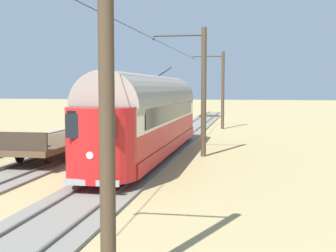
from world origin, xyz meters
TOP-DOWN VIEW (x-y plane):
  - ground_plane at (0.00, 0.00)m, footprint 220.00×220.00m
  - track_streetcar_siding at (-4.63, -0.31)m, footprint 2.80×80.00m
  - track_adjacent_siding at (0.00, -0.31)m, footprint 2.80×80.00m
  - track_third_siding at (4.63, -0.31)m, footprint 2.80×80.00m
  - vintage_streetcar at (-4.63, 3.61)m, footprint 2.65×18.05m
  - flatcar_far_siding at (0.00, 3.15)m, footprint 2.80×12.14m
  - catenary_pole_foreground at (-7.24, -14.06)m, footprint 2.92×0.28m
  - catenary_pole_mid_near at (-7.24, 2.56)m, footprint 2.92×0.28m
  - catenary_pole_mid_far at (-7.24, 19.18)m, footprint 2.92×0.28m
  - overhead_wire_run at (-4.69, 1.82)m, footprint 2.71×37.24m
  - track_end_bumper at (0.00, -11.32)m, footprint 1.80×0.60m

SIDE VIEW (x-z plane):
  - ground_plane at x=0.00m, z-range 0.00..0.00m
  - track_streetcar_siding at x=-4.63m, z-range -0.04..0.14m
  - track_adjacent_siding at x=0.00m, z-range -0.04..0.14m
  - track_third_siding at x=4.63m, z-range -0.04..0.14m
  - track_end_bumper at x=0.00m, z-range 0.00..0.80m
  - flatcar_far_siding at x=0.00m, z-range 0.06..1.66m
  - vintage_streetcar at x=-4.63m, z-range -0.14..4.67m
  - catenary_pole_foreground at x=-7.24m, z-range 0.16..6.96m
  - catenary_pole_mid_near at x=-7.24m, z-range 0.16..6.96m
  - catenary_pole_mid_far at x=-7.24m, z-range 0.16..6.96m
  - overhead_wire_run at x=-4.69m, z-range 6.17..6.34m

